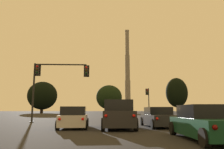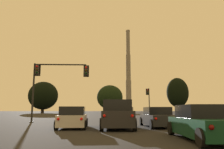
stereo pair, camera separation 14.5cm
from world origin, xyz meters
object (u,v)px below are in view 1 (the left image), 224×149
(sedan_right_lane_second, at_px, (206,123))
(sedan_right_lane_front, at_px, (159,118))
(suv_center_lane_front, at_px, (118,115))
(smokestack, at_px, (128,79))
(traffic_light_overhead_left, at_px, (53,77))
(hatchback_left_lane_front, at_px, (74,118))
(traffic_light_far_right, at_px, (148,98))

(sedan_right_lane_second, distance_m, sedan_right_lane_front, 6.98)
(sedan_right_lane_second, xyz_separation_m, suv_center_lane_front, (-3.24, 5.71, 0.23))
(sedan_right_lane_second, height_order, smokestack, smokestack)
(suv_center_lane_front, xyz_separation_m, traffic_light_overhead_left, (-6.20, 7.81, 3.72))
(hatchback_left_lane_front, height_order, traffic_light_far_right, traffic_light_far_right)
(sedan_right_lane_front, bearing_deg, traffic_light_far_right, 79.17)
(hatchback_left_lane_front, bearing_deg, suv_center_lane_front, -10.56)
(sedan_right_lane_front, height_order, smokestack, smokestack)
(smokestack, bearing_deg, sedan_right_lane_front, -95.67)
(suv_center_lane_front, bearing_deg, sedan_right_lane_front, 23.86)
(traffic_light_far_right, bearing_deg, smokestack, 85.65)
(traffic_light_overhead_left, distance_m, smokestack, 121.08)
(suv_center_lane_front, relative_size, traffic_light_far_right, 0.90)
(traffic_light_far_right, height_order, traffic_light_overhead_left, traffic_light_overhead_left)
(hatchback_left_lane_front, height_order, sedan_right_lane_front, hatchback_left_lane_front)
(suv_center_lane_front, relative_size, smokestack, 0.09)
(sedan_right_lane_front, relative_size, traffic_light_far_right, 0.86)
(suv_center_lane_front, height_order, smokestack, smokestack)
(suv_center_lane_front, xyz_separation_m, smokestack, (15.43, 125.75, 20.52))
(sedan_right_lane_second, relative_size, smokestack, 0.09)
(suv_center_lane_front, distance_m, traffic_light_overhead_left, 10.65)
(sedan_right_lane_front, distance_m, traffic_light_overhead_left, 12.01)
(sedan_right_lane_second, distance_m, hatchback_left_lane_front, 8.73)
(sedan_right_lane_front, xyz_separation_m, traffic_light_far_right, (4.94, 26.89, 2.95))
(traffic_light_overhead_left, relative_size, smokestack, 0.11)
(hatchback_left_lane_front, relative_size, sedan_right_lane_front, 0.88)
(sedan_right_lane_second, xyz_separation_m, traffic_light_far_right, (4.76, 33.86, 2.95))
(sedan_right_lane_second, bearing_deg, sedan_right_lane_front, 94.15)
(sedan_right_lane_second, distance_m, suv_center_lane_front, 6.57)
(smokestack, bearing_deg, hatchback_left_lane_front, -98.35)
(traffic_light_far_right, distance_m, smokestack, 99.49)
(sedan_right_lane_second, bearing_deg, suv_center_lane_front, 122.25)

